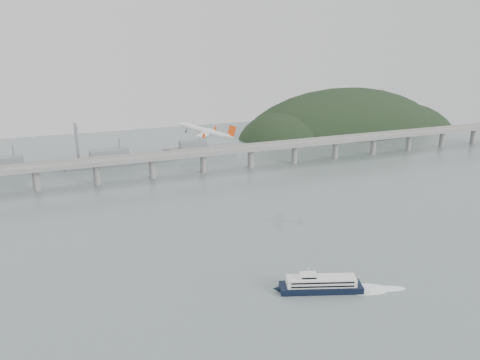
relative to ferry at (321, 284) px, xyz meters
name	(u,v)px	position (x,y,z in m)	size (l,w,h in m)	color
ground	(275,265)	(-9.23, 34.91, -3.62)	(900.00, 900.00, 0.00)	slate
bridge	(182,157)	(-10.39, 234.91, 14.03)	(800.00, 22.00, 23.90)	gray
headland	(352,143)	(275.94, 366.66, -22.96)	(365.00, 155.00, 156.00)	black
distant_fleet	(9,168)	(-164.59, 299.98, 2.61)	(453.00, 60.90, 40.00)	slate
ferry	(321,284)	(0.00, 0.00, 0.00)	(68.19, 29.76, 13.33)	black
airliner	(207,131)	(-21.82, 120.99, 60.36)	(37.13, 35.33, 12.92)	silver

